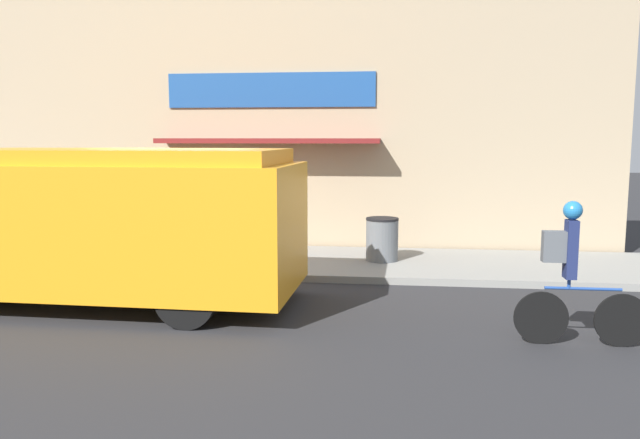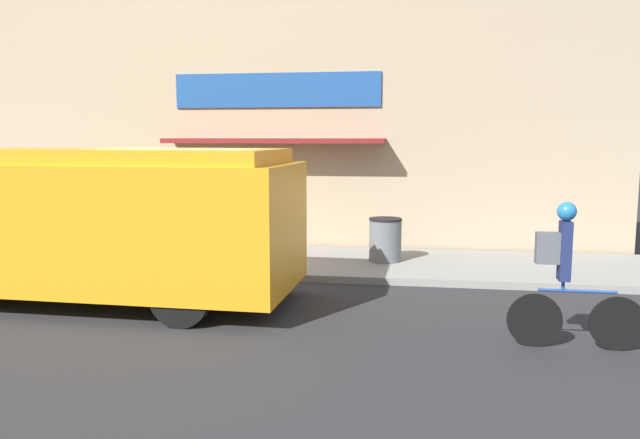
# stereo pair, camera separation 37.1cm
# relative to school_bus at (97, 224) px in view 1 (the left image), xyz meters

# --- Properties ---
(ground_plane) EXTENTS (70.00, 70.00, 0.00)m
(ground_plane) POSITION_rel_school_bus_xyz_m (0.80, 1.65, -1.18)
(ground_plane) COLOR #2B2B2D
(sidewalk) EXTENTS (28.00, 2.84, 0.12)m
(sidewalk) POSITION_rel_school_bus_xyz_m (0.80, 3.07, -1.12)
(sidewalk) COLOR gray
(sidewalk) RESTS_ON ground_plane
(storefront) EXTENTS (16.22, 0.92, 5.49)m
(storefront) POSITION_rel_school_bus_xyz_m (0.83, 4.65, 1.57)
(storefront) COLOR tan
(storefront) RESTS_ON ground_plane
(school_bus) EXTENTS (6.49, 2.80, 2.26)m
(school_bus) POSITION_rel_school_bus_xyz_m (0.00, 0.00, 0.00)
(school_bus) COLOR orange
(school_bus) RESTS_ON ground_plane
(cyclist) EXTENTS (1.54, 0.22, 1.70)m
(cyclist) POSITION_rel_school_bus_xyz_m (6.34, -1.10, -0.34)
(cyclist) COLOR black
(cyclist) RESTS_ON ground_plane
(trash_bin) EXTENTS (0.61, 0.61, 0.81)m
(trash_bin) POSITION_rel_school_bus_xyz_m (4.05, 3.10, -0.65)
(trash_bin) COLOR slate
(trash_bin) RESTS_ON sidewalk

